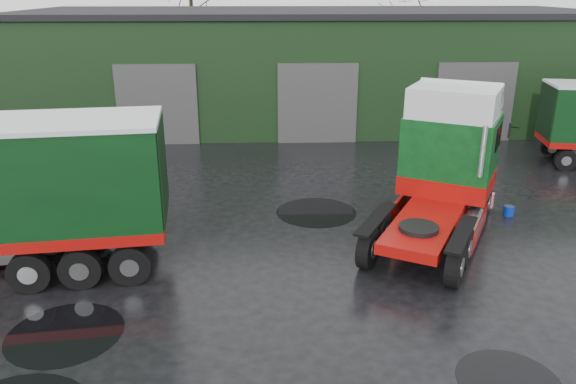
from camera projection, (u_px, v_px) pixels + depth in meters
The scene contains 10 objects.
ground at pixel (290, 272), 15.70m from camera, with size 100.00×100.00×0.00m, color black.
warehouse at pixel (309, 65), 33.46m from camera, with size 32.40×12.40×6.30m.
hero_tractor at pixel (436, 171), 16.90m from camera, with size 3.15×7.42×4.61m, color #0A3D15, non-canonical shape.
wash_bucket at pixel (509, 211), 19.57m from camera, with size 0.36×0.36×0.34m, color #0725A3.
tree_back_a at pixel (192, 26), 41.98m from camera, with size 4.40×4.40×9.50m, color black, non-canonical shape.
tree_back_b at pixel (403, 39), 42.94m from camera, with size 4.40×4.40×7.50m, color black, non-canonical shape.
puddle_0 at pixel (65, 333), 12.93m from camera, with size 2.65×2.65×0.01m, color black.
puddle_1 at pixel (316, 212), 19.90m from camera, with size 2.85×2.85×0.01m, color black.
puddle_2 at pixel (27, 240), 17.69m from camera, with size 4.04×4.04×0.01m, color black.
puddle_3 at pixel (509, 381), 11.36m from camera, with size 2.10×2.10×0.01m, color black.
Camera 1 is at (-0.64, -13.95, 7.51)m, focal length 35.00 mm.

